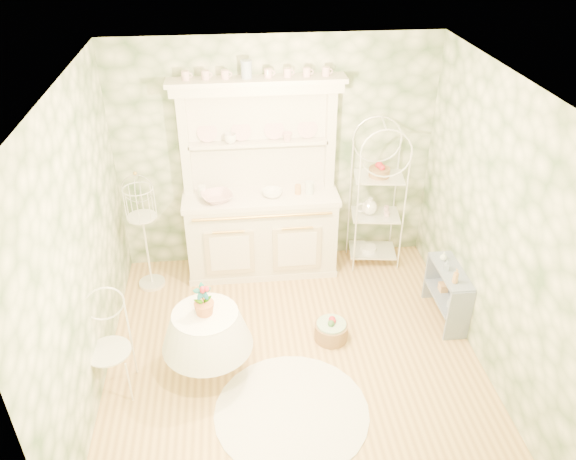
{
  "coord_description": "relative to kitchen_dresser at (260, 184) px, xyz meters",
  "views": [
    {
      "loc": [
        -0.49,
        -4.07,
        3.95
      ],
      "look_at": [
        0.0,
        0.5,
        1.15
      ],
      "focal_mm": 35.0,
      "sensor_mm": 36.0,
      "label": 1
    }
  ],
  "objects": [
    {
      "name": "cup_left",
      "position": [
        -0.3,
        0.16,
        0.47
      ],
      "size": [
        0.18,
        0.18,
        0.11
      ],
      "primitive_type": "imported",
      "rotation": [
        0.0,
        0.0,
        0.43
      ],
      "color": "white",
      "rests_on": "kitchen_dresser"
    },
    {
      "name": "cafe_chair",
      "position": [
        -1.48,
        -1.76,
        -0.75
      ],
      "size": [
        0.45,
        0.45,
        0.8
      ],
      "primitive_type": "cube",
      "rotation": [
        0.0,
        0.0,
        0.29
      ],
      "color": "white",
      "rests_on": "floor"
    },
    {
      "name": "wall_back",
      "position": [
        0.2,
        0.28,
        0.21
      ],
      "size": [
        3.6,
        3.6,
        0.0
      ],
      "primitive_type": "plane",
      "color": "beige",
      "rests_on": "floor"
    },
    {
      "name": "potted_geranium",
      "position": [
        -0.62,
        -1.65,
        -0.29
      ],
      "size": [
        0.19,
        0.15,
        0.31
      ],
      "primitive_type": "imported",
      "rotation": [
        0.0,
        0.0,
        0.28
      ],
      "color": "#3F7238",
      "rests_on": "round_table"
    },
    {
      "name": "birdcage_stand",
      "position": [
        -1.31,
        -0.18,
        -0.4
      ],
      "size": [
        0.36,
        0.36,
        1.5
      ],
      "primitive_type": "cube",
      "rotation": [
        0.0,
        0.0,
        0.03
      ],
      "color": "white",
      "rests_on": "floor"
    },
    {
      "name": "kitchen_dresser",
      "position": [
        0.0,
        0.0,
        0.0
      ],
      "size": [
        1.87,
        0.61,
        2.29
      ],
      "primitive_type": "cube",
      "color": "white",
      "rests_on": "floor"
    },
    {
      "name": "wall_right",
      "position": [
        2.0,
        -1.52,
        0.21
      ],
      "size": [
        3.6,
        3.6,
        0.0
      ],
      "primitive_type": "plane",
      "color": "beige",
      "rests_on": "floor"
    },
    {
      "name": "round_table",
      "position": [
        -0.61,
        -1.65,
        -0.81
      ],
      "size": [
        0.73,
        0.73,
        0.68
      ],
      "primitive_type": "cylinder",
      "rotation": [
        0.0,
        0.0,
        0.2
      ],
      "color": "white",
      "rests_on": "floor"
    },
    {
      "name": "bowl_floral",
      "position": [
        -0.49,
        -0.08,
        -0.13
      ],
      "size": [
        0.43,
        0.43,
        0.08
      ],
      "primitive_type": "imported",
      "rotation": [
        0.0,
        0.0,
        0.33
      ],
      "color": "white",
      "rests_on": "kitchen_dresser"
    },
    {
      "name": "floor",
      "position": [
        0.2,
        -1.52,
        -1.15
      ],
      "size": [
        3.6,
        3.6,
        0.0
      ],
      "primitive_type": "plane",
      "color": "tan",
      "rests_on": "ground"
    },
    {
      "name": "wall_left",
      "position": [
        -1.6,
        -1.52,
        0.21
      ],
      "size": [
        3.6,
        3.6,
        0.0
      ],
      "primitive_type": "plane",
      "color": "beige",
      "rests_on": "floor"
    },
    {
      "name": "floor_basket",
      "position": [
        0.61,
        -1.32,
        -1.02
      ],
      "size": [
        0.5,
        0.5,
        0.25
      ],
      "primitive_type": "cylinder",
      "rotation": [
        0.0,
        0.0,
        -0.43
      ],
      "color": "#98724A",
      "rests_on": "floor"
    },
    {
      "name": "bottle_amber",
      "position": [
        1.83,
        -1.32,
        -0.46
      ],
      "size": [
        0.07,
        0.07,
        0.16
      ],
      "primitive_type": "imported",
      "rotation": [
        0.0,
        0.0,
        0.14
      ],
      "color": "tan",
      "rests_on": "side_shelf"
    },
    {
      "name": "lace_rug",
      "position": [
        0.1,
        -2.22,
        -1.14
      ],
      "size": [
        1.52,
        1.52,
        0.01
      ],
      "primitive_type": "cylinder",
      "rotation": [
        0.0,
        0.0,
        -0.12
      ],
      "color": "white",
      "rests_on": "floor"
    },
    {
      "name": "wall_front",
      "position": [
        0.2,
        -3.32,
        0.21
      ],
      "size": [
        3.6,
        3.6,
        0.0
      ],
      "primitive_type": "plane",
      "color": "beige",
      "rests_on": "floor"
    },
    {
      "name": "bottle_blue",
      "position": [
        1.82,
        -1.1,
        -0.49
      ],
      "size": [
        0.06,
        0.06,
        0.11
      ],
      "primitive_type": "imported",
      "rotation": [
        0.0,
        0.0,
        -0.28
      ],
      "color": "#91A3BD",
      "rests_on": "side_shelf"
    },
    {
      "name": "ceiling",
      "position": [
        0.2,
        -1.52,
        1.56
      ],
      "size": [
        3.6,
        3.6,
        0.0
      ],
      "primitive_type": "plane",
      "color": "white",
      "rests_on": "floor"
    },
    {
      "name": "bottle_glass",
      "position": [
        1.85,
        -0.92,
        -0.5
      ],
      "size": [
        0.09,
        0.09,
        0.1
      ],
      "primitive_type": "imported",
      "rotation": [
        0.0,
        0.0,
        0.26
      ],
      "color": "silver",
      "rests_on": "side_shelf"
    },
    {
      "name": "bowl_white",
      "position": [
        0.13,
        -0.04,
        -0.13
      ],
      "size": [
        0.25,
        0.25,
        0.07
      ],
      "primitive_type": "imported",
      "rotation": [
        0.0,
        0.0,
        0.09
      ],
      "color": "white",
      "rests_on": "kitchen_dresser"
    },
    {
      "name": "cup_right",
      "position": [
        0.32,
        0.15,
        0.47
      ],
      "size": [
        0.12,
        0.12,
        0.1
      ],
      "primitive_type": "imported",
      "rotation": [
        0.0,
        0.0,
        0.15
      ],
      "color": "white",
      "rests_on": "kitchen_dresser"
    },
    {
      "name": "side_shelf",
      "position": [
        1.87,
        -1.11,
        -0.83
      ],
      "size": [
        0.34,
        0.75,
        0.62
      ],
      "primitive_type": "cube",
      "rotation": [
        0.0,
        0.0,
        -0.1
      ],
      "color": "gray",
      "rests_on": "floor"
    },
    {
      "name": "bakers_rack",
      "position": [
        1.35,
        0.03,
        -0.23
      ],
      "size": [
        0.62,
        0.48,
        1.83
      ],
      "primitive_type": "cube",
      "rotation": [
        0.0,
        0.0,
        -0.14
      ],
      "color": "white",
      "rests_on": "floor"
    }
  ]
}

